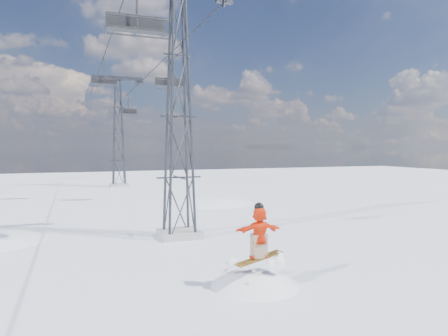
{
  "coord_description": "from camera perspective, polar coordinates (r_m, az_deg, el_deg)",
  "views": [
    {
      "loc": [
        -3.73,
        -9.63,
        4.12
      ],
      "look_at": [
        1.61,
        4.37,
        3.34
      ],
      "focal_mm": 32.0,
      "sensor_mm": 36.0,
      "label": 1
    }
  ],
  "objects": [
    {
      "name": "lift_tower_near",
      "position": [
        18.25,
        -6.49,
        7.2
      ],
      "size": [
        5.2,
        1.8,
        11.43
      ],
      "color": "#999999",
      "rests_on": "ground"
    },
    {
      "name": "lift_chair_far",
      "position": [
        31.55,
        -16.74,
        11.79
      ],
      "size": [
        1.85,
        0.53,
        2.29
      ],
      "color": "black",
      "rests_on": "ground"
    },
    {
      "name": "ground",
      "position": [
        11.12,
        0.3,
        -18.78
      ],
      "size": [
        120.0,
        120.0,
        0.0
      ],
      "primitive_type": "plane",
      "color": "white",
      "rests_on": "ground"
    },
    {
      "name": "lift_chair_near",
      "position": [
        16.02,
        -12.35,
        19.4
      ],
      "size": [
        2.2,
        0.63,
        2.73
      ],
      "color": "black",
      "rests_on": "ground"
    },
    {
      "name": "haul_cables",
      "position": [
        30.23,
        -12.19,
        15.79
      ],
      "size": [
        4.46,
        51.0,
        0.06
      ],
      "color": "black",
      "rests_on": "ground"
    },
    {
      "name": "lift_chair_extra",
      "position": [
        52.33,
        -13.53,
        7.85
      ],
      "size": [
        2.24,
        0.64,
        2.78
      ],
      "color": "black",
      "rests_on": "ground"
    },
    {
      "name": "snow_terrain",
      "position": [
        33.79,
        -22.32,
        -21.17
      ],
      "size": [
        39.0,
        37.0,
        22.0
      ],
      "color": "white",
      "rests_on": "ground"
    },
    {
      "name": "lift_tower_far",
      "position": [
        42.89,
        -14.84,
        4.7
      ],
      "size": [
        5.2,
        1.8,
        11.43
      ],
      "color": "#999999",
      "rests_on": "ground"
    },
    {
      "name": "lift_chair_mid",
      "position": [
        29.84,
        -7.74,
        11.96
      ],
      "size": [
        2.08,
        0.6,
        2.58
      ],
      "color": "black",
      "rests_on": "ground"
    }
  ]
}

